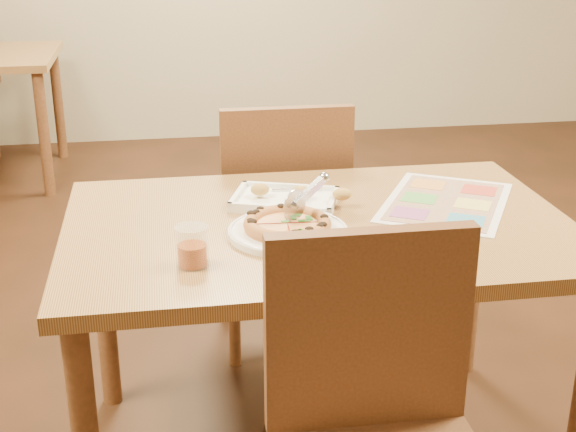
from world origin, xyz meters
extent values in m
cube|color=#9E763F|center=(0.00, 0.00, 0.70)|extent=(1.30, 0.85, 0.04)
cylinder|color=brown|center=(-0.59, 0.36, 0.34)|extent=(0.06, 0.06, 0.68)
cylinder|color=brown|center=(0.59, 0.36, 0.34)|extent=(0.06, 0.06, 0.68)
cube|color=brown|center=(0.00, -0.51, 0.68)|extent=(0.42, 0.04, 0.45)
cube|color=brown|center=(0.00, 0.70, 0.45)|extent=(0.42, 0.42, 0.04)
cube|color=brown|center=(0.00, 0.51, 0.68)|extent=(0.42, 0.04, 0.45)
cylinder|color=brown|center=(-1.01, 2.43, 0.34)|extent=(0.06, 0.06, 0.68)
cylinder|color=brown|center=(-1.01, 3.17, 0.34)|extent=(0.06, 0.06, 0.68)
cylinder|color=white|center=(-0.09, -0.08, 0.73)|extent=(0.33, 0.33, 0.02)
cylinder|color=#BF7741|center=(-0.09, -0.08, 0.74)|extent=(0.21, 0.21, 0.01)
cylinder|color=#D4C373|center=(-0.09, -0.08, 0.75)|extent=(0.18, 0.18, 0.01)
torus|color=#BF7741|center=(-0.09, -0.08, 0.75)|extent=(0.22, 0.22, 0.03)
cylinder|color=silver|center=(-0.07, -0.06, 0.79)|extent=(0.06, 0.06, 0.08)
cube|color=silver|center=(-0.03, -0.03, 0.81)|extent=(0.10, 0.09, 0.06)
cube|color=white|center=(-0.07, 0.14, 0.73)|extent=(0.32, 0.27, 0.02)
cube|color=silver|center=(-0.07, 0.14, 0.74)|extent=(0.14, 0.03, 0.00)
ellipsoid|color=#C69547|center=(-0.13, 0.17, 0.76)|extent=(0.05, 0.04, 0.03)
ellipsoid|color=#C69547|center=(-0.03, 0.13, 0.76)|extent=(0.05, 0.04, 0.03)
ellipsoid|color=#C69547|center=(0.08, 0.09, 0.76)|extent=(0.05, 0.04, 0.03)
cylinder|color=#8D360A|center=(-0.33, -0.22, 0.75)|extent=(0.07, 0.07, 0.05)
cylinder|color=white|center=(-0.33, -0.22, 0.77)|extent=(0.08, 0.08, 0.09)
cube|color=white|center=(0.37, 0.08, 0.72)|extent=(0.49, 0.53, 0.00)
camera|label=1|loc=(-0.39, -1.88, 1.47)|focal=50.00mm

